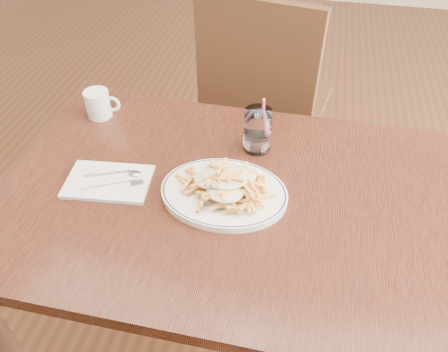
% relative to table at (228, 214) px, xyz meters
% --- Properties ---
extents(floor, '(7.00, 7.00, 0.00)m').
position_rel_table_xyz_m(floor, '(0.00, 0.00, -0.67)').
color(floor, black).
rests_on(floor, ground).
extents(table, '(1.20, 0.80, 0.75)m').
position_rel_table_xyz_m(table, '(0.00, 0.00, 0.00)').
color(table, black).
rests_on(table, ground).
extents(chair_far, '(0.55, 0.55, 1.01)m').
position_rel_table_xyz_m(chair_far, '(-0.01, 0.77, -0.10)').
color(chair_far, '#321D10').
rests_on(chair_far, ground).
extents(fries_plate, '(0.39, 0.36, 0.02)m').
position_rel_table_xyz_m(fries_plate, '(-0.01, -0.01, 0.09)').
color(fries_plate, white).
rests_on(fries_plate, table).
extents(loaded_fries, '(0.23, 0.19, 0.06)m').
position_rel_table_xyz_m(loaded_fries, '(-0.01, -0.01, 0.13)').
color(loaded_fries, gold).
rests_on(loaded_fries, fries_plate).
extents(napkin, '(0.24, 0.17, 0.01)m').
position_rel_table_xyz_m(napkin, '(-0.32, -0.03, 0.08)').
color(napkin, silver).
rests_on(napkin, table).
extents(cutlery, '(0.17, 0.13, 0.01)m').
position_rel_table_xyz_m(cutlery, '(-0.32, -0.02, 0.09)').
color(cutlery, silver).
rests_on(cutlery, napkin).
extents(water_glass, '(0.08, 0.08, 0.17)m').
position_rel_table_xyz_m(water_glass, '(0.04, 0.20, 0.13)').
color(water_glass, white).
rests_on(water_glass, table).
extents(coffee_mug, '(0.11, 0.08, 0.09)m').
position_rel_table_xyz_m(coffee_mug, '(-0.47, 0.26, 0.12)').
color(coffee_mug, white).
rests_on(coffee_mug, table).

